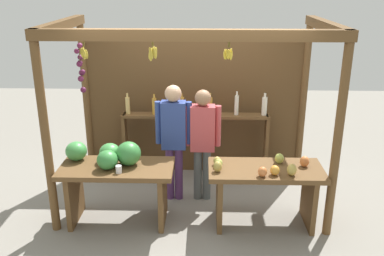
% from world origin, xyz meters
% --- Properties ---
extents(ground_plane, '(12.00, 12.00, 0.00)m').
position_xyz_m(ground_plane, '(0.00, 0.00, 0.00)').
color(ground_plane, gray).
rests_on(ground_plane, ground).
extents(market_stall, '(3.38, 1.82, 2.39)m').
position_xyz_m(market_stall, '(-0.01, 0.42, 1.37)').
color(market_stall, brown).
rests_on(market_stall, ground).
extents(fruit_counter_left, '(1.39, 0.67, 1.04)m').
position_xyz_m(fruit_counter_left, '(-0.94, -0.61, 0.68)').
color(fruit_counter_left, brown).
rests_on(fruit_counter_left, ground).
extents(fruit_counter_right, '(1.37, 0.64, 0.89)m').
position_xyz_m(fruit_counter_right, '(0.89, -0.65, 0.57)').
color(fruit_counter_right, brown).
rests_on(fruit_counter_right, ground).
extents(bottle_shelf_unit, '(2.17, 0.22, 1.35)m').
position_xyz_m(bottle_shelf_unit, '(0.04, 0.64, 0.80)').
color(bottle_shelf_unit, brown).
rests_on(bottle_shelf_unit, ground).
extents(vendor_man, '(0.48, 0.22, 1.61)m').
position_xyz_m(vendor_man, '(-0.24, -0.05, 0.96)').
color(vendor_man, '#563267').
rests_on(vendor_man, ground).
extents(vendor_woman, '(0.48, 0.21, 1.55)m').
position_xyz_m(vendor_woman, '(0.14, -0.04, 0.92)').
color(vendor_woman, '#565C5E').
rests_on(vendor_woman, ground).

